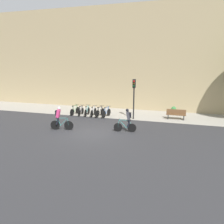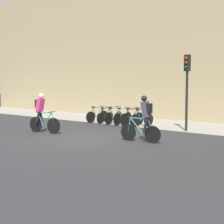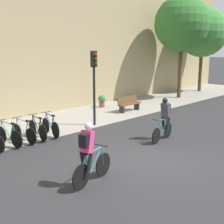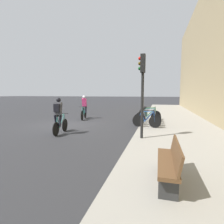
% 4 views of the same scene
% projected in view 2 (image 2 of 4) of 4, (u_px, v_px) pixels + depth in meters
% --- Properties ---
extents(ground, '(200.00, 200.00, 0.00)m').
position_uv_depth(ground, '(81.00, 139.00, 12.51)').
color(ground, '#2B2B2D').
extents(kerb_strip, '(44.00, 4.50, 0.01)m').
position_uv_depth(kerb_strip, '(168.00, 124.00, 17.60)').
color(kerb_strip, gray).
rests_on(kerb_strip, ground).
extents(building_facade, '(44.00, 0.60, 10.87)m').
position_uv_depth(building_facade, '(191.00, 33.00, 19.11)').
color(building_facade, tan).
rests_on(building_facade, ground).
extents(cyclist_pink, '(1.75, 0.56, 1.80)m').
position_uv_depth(cyclist_pink, '(41.00, 112.00, 14.24)').
color(cyclist_pink, black).
rests_on(cyclist_pink, ground).
extents(cyclist_grey, '(1.68, 0.51, 1.77)m').
position_uv_depth(cyclist_grey, '(144.00, 117.00, 11.66)').
color(cyclist_grey, black).
rests_on(cyclist_grey, ground).
extents(parked_bike_0, '(0.46, 1.69, 0.97)m').
position_uv_depth(parked_bike_0, '(97.00, 116.00, 18.67)').
color(parked_bike_0, black).
rests_on(parked_bike_0, ground).
extents(parked_bike_1, '(0.46, 1.58, 0.94)m').
position_uv_depth(parked_bike_1, '(105.00, 116.00, 18.25)').
color(parked_bike_1, black).
rests_on(parked_bike_1, ground).
extents(parked_bike_2, '(0.46, 1.71, 0.98)m').
position_uv_depth(parked_bike_2, '(114.00, 117.00, 17.82)').
color(parked_bike_2, black).
rests_on(parked_bike_2, ground).
extents(parked_bike_3, '(0.46, 1.70, 0.97)m').
position_uv_depth(parked_bike_3, '(123.00, 117.00, 17.39)').
color(parked_bike_3, black).
rests_on(parked_bike_3, ground).
extents(parked_bike_4, '(0.46, 1.73, 0.99)m').
position_uv_depth(parked_bike_4, '(132.00, 118.00, 16.97)').
color(parked_bike_4, black).
rests_on(parked_bike_4, ground).
extents(parked_bike_5, '(0.48, 1.66, 0.98)m').
position_uv_depth(parked_bike_5, '(142.00, 119.00, 16.54)').
color(parked_bike_5, black).
rests_on(parked_bike_5, ground).
extents(traffic_light_pole, '(0.26, 0.30, 3.60)m').
position_uv_depth(traffic_light_pole, '(187.00, 78.00, 14.67)').
color(traffic_light_pole, black).
rests_on(traffic_light_pole, ground).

